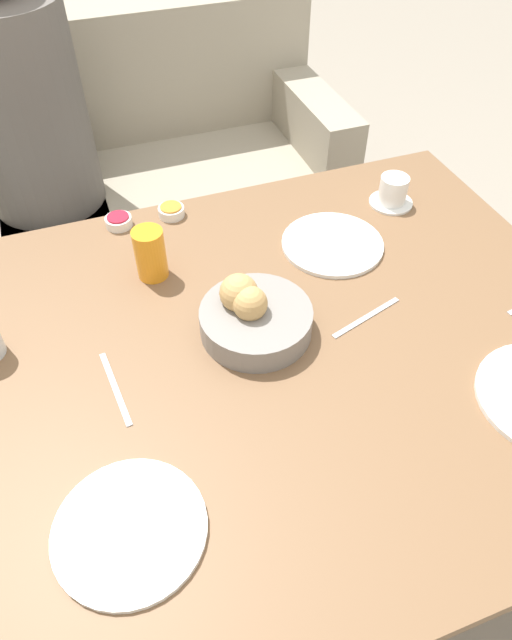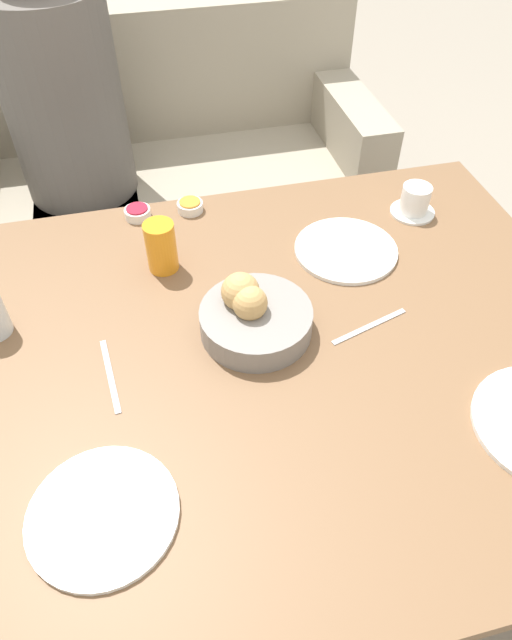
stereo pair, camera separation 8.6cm
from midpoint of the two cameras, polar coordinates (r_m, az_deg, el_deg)
ground_plane at (r=1.71m, az=4.22°, el=-18.60°), size 10.00×10.00×0.00m
dining_table at (r=1.17m, az=5.86°, el=-5.35°), size 1.27×1.09×0.71m
couch at (r=2.26m, az=-7.85°, el=13.18°), size 1.48×0.70×0.91m
seated_person at (r=2.02m, az=-16.08°, el=14.87°), size 0.35×0.46×1.29m
bread_basket at (r=1.11m, az=1.97°, el=0.36°), size 0.22×0.22×0.12m
plate_near_left at (r=0.93m, az=-12.38°, el=-18.60°), size 0.23×0.23×0.01m
plate_far_center at (r=1.33m, az=10.82°, el=6.84°), size 0.23×0.23×0.01m
juice_glass at (r=1.24m, az=-7.52°, el=7.22°), size 0.07×0.07×0.12m
coffee_cup at (r=1.47m, az=17.25°, el=11.21°), size 0.11×0.11×0.07m
jam_bowl_berry at (r=1.43m, az=-10.05°, el=10.47°), size 0.06×0.06×0.03m
jam_bowl_honey at (r=1.43m, az=-4.88°, el=11.22°), size 0.06×0.06×0.03m
fork_silver at (r=1.08m, az=-12.18°, el=-5.52°), size 0.03×0.18×0.00m
knife_silver at (r=1.17m, az=13.35°, el=-0.72°), size 0.17×0.06×0.00m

